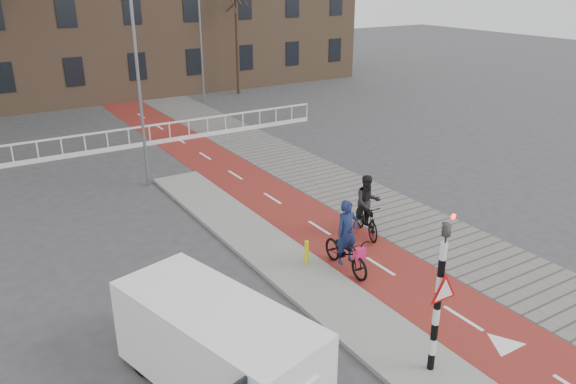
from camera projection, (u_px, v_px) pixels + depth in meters
ground at (387, 317)px, 13.44m from camera, size 120.00×120.00×0.00m
bike_lane at (247, 182)px, 22.09m from camera, size 2.50×60.00×0.01m
sidewalk at (306, 170)px, 23.47m from camera, size 3.00×60.00×0.01m
curb_island at (277, 256)px, 16.24m from camera, size 1.80×16.00×0.12m
traffic_signal at (440, 290)px, 10.82m from camera, size 0.80×0.80×3.68m
bollard at (307, 252)px, 15.57m from camera, size 0.12×0.12×0.69m
cyclist_near at (346, 247)px, 15.33m from camera, size 0.78×2.01×2.05m
cyclist_far at (367, 211)px, 17.36m from camera, size 1.07×1.91×1.97m
van at (217, 347)px, 10.74m from camera, size 2.87×4.76×1.91m
railing at (38, 156)px, 24.32m from camera, size 28.00×0.10×0.99m
tree_right at (237, 37)px, 37.03m from camera, size 0.23×0.23×7.49m
streetlight_near at (138, 80)px, 20.35m from camera, size 0.12×0.12×8.13m
streetlight_right at (201, 43)px, 34.74m from camera, size 0.12×0.12×7.29m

